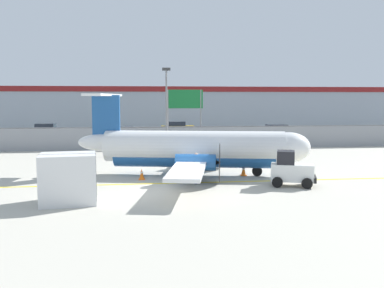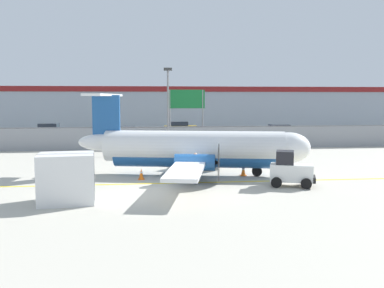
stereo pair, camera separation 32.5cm
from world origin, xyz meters
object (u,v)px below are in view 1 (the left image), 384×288
Objects in this scene: cargo_container at (68,178)px; parked_car_2 at (177,128)px; traffic_cone_near_left at (142,174)px; parked_car_0 at (45,130)px; traffic_cone_near_right at (243,170)px; parked_car_1 at (121,134)px; commuter_airplane at (198,149)px; ground_crew_worker at (196,166)px; highway_sign at (184,104)px; apron_light_pole at (166,103)px; baggage_tug at (291,170)px; parked_car_3 at (278,131)px.

parked_car_2 is (8.06, 36.10, -0.21)m from cargo_container.
parked_car_0 is (-11.31, 28.21, 0.58)m from traffic_cone_near_left.
parked_car_1 is (-8.13, 21.03, 0.58)m from traffic_cone_near_right.
parked_car_2 is (1.40, 29.96, -0.71)m from commuter_airplane.
commuter_airplane is 30.00m from parked_car_2.
traffic_cone_near_left is (-3.41, -1.02, -1.29)m from commuter_airplane.
ground_crew_worker is 3.37m from traffic_cone_near_left.
traffic_cone_near_right is 0.12× the size of highway_sign.
commuter_airplane is 12.03m from apron_light_pole.
commuter_airplane is at bearing -84.33° from apron_light_pole.
apron_light_pole is at bearing -97.97° from parked_car_2.
apron_light_pole is (4.26, -8.91, 3.41)m from parked_car_1.
baggage_tug is 20.33m from highway_sign.
cargo_container is 0.47× the size of highway_sign.
baggage_tug is 16.79m from apron_light_pole.
traffic_cone_near_right is at bearing 125.53° from parked_car_0.
cargo_container reaches higher than parked_car_2.
commuter_airplane is 3.03m from traffic_cone_near_right.
parked_car_0 is 20.90m from apron_light_pole.
ground_crew_worker is at bearing -146.88° from traffic_cone_near_right.
highway_sign is (4.25, 16.97, 3.83)m from traffic_cone_near_left.
apron_light_pole is 4.74m from highway_sign.
apron_light_pole reaches higher than parked_car_0.
baggage_tug reaches higher than ground_crew_worker.
ground_crew_worker and parked_car_3 have the same top height.
parked_car_1 is at bearing 143.64° from highway_sign.
traffic_cone_near_right is (3.16, 2.06, -0.64)m from ground_crew_worker.
traffic_cone_near_left is at bearing -104.07° from highway_sign.
highway_sign reaches higher than parked_car_2.
traffic_cone_near_right is (2.71, -0.46, -1.29)m from commuter_airplane.
commuter_airplane reaches higher than parked_car_1.
traffic_cone_near_left is 6.14m from traffic_cone_near_right.
parked_car_2 and parked_car_3 have the same top height.
baggage_tug is 8.37m from traffic_cone_near_left.
traffic_cone_near_left is 0.12× the size of highway_sign.
parked_car_1 is at bearing -176.02° from parked_car_3.
ground_crew_worker is (-4.93, 1.26, 0.10)m from baggage_tug.
parked_car_2 is at bearing 81.19° from traffic_cone_near_left.
commuter_airplane is 3.81× the size of parked_car_2.
traffic_cone_near_right is at bearing -72.32° from apron_light_pole.
apron_light_pole reaches higher than baggage_tug.
ground_crew_worker is at bearing -174.91° from baggage_tug.
traffic_cone_near_left is 30.40m from parked_car_0.
parked_car_2 is 0.99× the size of parked_car_3.
apron_light_pole is at bearing 114.83° from parked_car_1.
baggage_tug is 11.39m from cargo_container.
parked_car_1 is at bearing 111.13° from traffic_cone_near_right.
commuter_airplane is 25.24m from parked_car_3.
traffic_cone_near_left is (3.26, 5.13, -0.79)m from cargo_container.
highway_sign reaches higher than parked_car_1.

